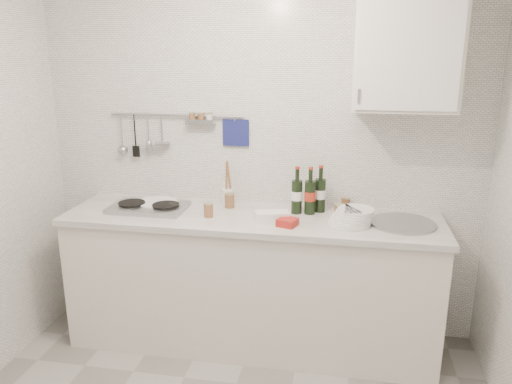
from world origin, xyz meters
TOP-DOWN VIEW (x-y plane):
  - back_wall at (0.00, 1.40)m, footprint 3.00×0.02m
  - counter at (0.01, 1.10)m, footprint 2.44×0.64m
  - wall_rail at (-0.60, 1.37)m, footprint 0.98×0.09m
  - wall_cabinet at (0.90, 1.22)m, footprint 0.60×0.38m
  - plate_stack_hob at (-0.67, 1.17)m, footprint 0.29×0.28m
  - plate_stack_sink at (0.64, 1.05)m, footprint 0.28×0.27m
  - wine_bottles at (0.36, 1.23)m, footprint 0.22×0.14m
  - butter_dish at (0.15, 1.01)m, footprint 0.23×0.16m
  - strawberry_punnet at (0.25, 0.95)m, footprint 0.14×0.14m
  - utensil_crock at (-0.20, 1.29)m, footprint 0.08×0.08m
  - jar_a at (-0.18, 1.24)m, footprint 0.07×0.07m
  - jar_b at (0.60, 1.35)m, footprint 0.06×0.06m
  - jar_c at (0.56, 1.23)m, footprint 0.06×0.06m
  - jar_d at (-0.26, 1.03)m, footprint 0.06×0.06m

SIDE VIEW (x-z plane):
  - counter at x=0.01m, z-range -0.05..0.92m
  - plate_stack_hob at x=-0.67m, z-range 0.92..0.96m
  - strawberry_punnet at x=0.25m, z-range 0.92..0.97m
  - butter_dish at x=0.15m, z-range 0.92..0.98m
  - jar_c at x=0.56m, z-range 0.92..0.99m
  - jar_b at x=0.60m, z-range 0.92..1.00m
  - plate_stack_sink at x=0.64m, z-range 0.91..1.02m
  - jar_d at x=-0.26m, z-range 0.92..1.02m
  - jar_a at x=-0.18m, z-range 0.92..1.03m
  - utensil_crock at x=-0.20m, z-range 0.84..1.15m
  - wine_bottles at x=0.36m, z-range 0.92..1.23m
  - back_wall at x=0.00m, z-range 0.00..2.50m
  - wall_rail at x=-0.60m, z-range 1.26..1.60m
  - wall_cabinet at x=0.90m, z-range 1.60..2.30m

